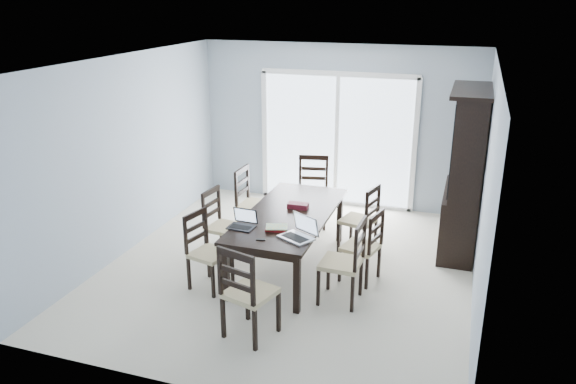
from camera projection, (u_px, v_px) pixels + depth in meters
name	position (u px, v px, depth m)	size (l,w,h in m)	color
floor	(289.00, 267.00, 7.21)	(5.00, 5.00, 0.00)	beige
ceiling	(289.00, 61.00, 6.34)	(5.00, 5.00, 0.00)	white
back_wall	(338.00, 126.00, 9.01)	(4.50, 0.02, 2.60)	#96A5B4
wall_left	(128.00, 155.00, 7.44)	(0.02, 5.00, 2.60)	#96A5B4
wall_right	(485.00, 190.00, 6.11)	(0.02, 5.00, 2.60)	#96A5B4
balcony	(348.00, 187.00, 10.35)	(4.50, 2.00, 0.10)	gray
railing	(360.00, 142.00, 11.05)	(4.50, 0.06, 1.10)	#99999E
dining_table	(289.00, 219.00, 6.98)	(1.00, 2.20, 0.75)	black
china_hutch	(465.00, 175.00, 7.37)	(0.50, 1.38, 2.20)	black
sliding_door	(337.00, 140.00, 9.06)	(2.52, 0.05, 2.18)	silver
chair_left_near	(203.00, 242.00, 6.58)	(0.50, 0.49, 1.07)	black
chair_left_mid	(219.00, 217.00, 7.29)	(0.47, 0.46, 1.09)	black
chair_left_far	(250.00, 195.00, 7.96)	(0.47, 0.45, 1.16)	black
chair_right_near	(350.00, 253.00, 6.20)	(0.46, 0.45, 1.15)	black
chair_right_mid	(368.00, 239.00, 6.68)	(0.49, 0.48, 1.05)	black
chair_right_far	(365.00, 213.00, 7.42)	(0.51, 0.50, 1.09)	black
chair_end_near	(244.00, 284.00, 5.50)	(0.55, 0.56, 1.19)	black
chair_end_far	(313.00, 183.00, 8.43)	(0.53, 0.54, 1.19)	black
laptop_dark	(241.00, 224.00, 6.49)	(0.31, 0.23, 0.21)	black
laptop_silver	(296.00, 234.00, 6.20)	(0.45, 0.40, 0.25)	#B8B8BB
book_stack	(276.00, 228.00, 6.46)	(0.29, 0.26, 0.04)	maroon
cell_phone	(261.00, 239.00, 6.19)	(0.11, 0.05, 0.01)	black
game_box	(298.00, 206.00, 7.10)	(0.26, 0.13, 0.06)	#4F0F20
hot_tub	(329.00, 160.00, 10.30)	(1.66, 1.48, 0.85)	brown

